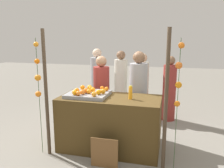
# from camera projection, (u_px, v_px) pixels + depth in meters

# --- Properties ---
(ground_plane) EXTENTS (24.00, 24.00, 0.00)m
(ground_plane) POSITION_uv_depth(u_px,v_px,m) (110.00, 148.00, 4.05)
(ground_plane) COLOR gray
(stall_counter) EXTENTS (1.72, 0.81, 0.94)m
(stall_counter) POSITION_uv_depth(u_px,v_px,m) (110.00, 123.00, 3.96)
(stall_counter) COLOR #4C3819
(stall_counter) RESTS_ON ground_plane
(orange_tray) EXTENTS (0.70, 0.62, 0.06)m
(orange_tray) POSITION_uv_depth(u_px,v_px,m) (88.00, 94.00, 3.95)
(orange_tray) COLOR gray
(orange_tray) RESTS_ON stall_counter
(orange_0) EXTENTS (0.09, 0.09, 0.09)m
(orange_0) POSITION_uv_depth(u_px,v_px,m) (75.00, 92.00, 3.76)
(orange_0) COLOR orange
(orange_0) RESTS_ON orange_tray
(orange_1) EXTENTS (0.09, 0.09, 0.09)m
(orange_1) POSITION_uv_depth(u_px,v_px,m) (94.00, 94.00, 3.65)
(orange_1) COLOR orange
(orange_1) RESTS_ON orange_tray
(orange_2) EXTENTS (0.08, 0.08, 0.08)m
(orange_2) POSITION_uv_depth(u_px,v_px,m) (90.00, 87.00, 4.17)
(orange_2) COLOR orange
(orange_2) RESTS_ON orange_tray
(orange_3) EXTENTS (0.08, 0.08, 0.08)m
(orange_3) POSITION_uv_depth(u_px,v_px,m) (106.00, 89.00, 4.05)
(orange_3) COLOR orange
(orange_3) RESTS_ON orange_tray
(orange_4) EXTENTS (0.09, 0.09, 0.09)m
(orange_4) POSITION_uv_depth(u_px,v_px,m) (86.00, 91.00, 3.89)
(orange_4) COLOR orange
(orange_4) RESTS_ON orange_tray
(orange_5) EXTENTS (0.09, 0.09, 0.09)m
(orange_5) POSITION_uv_depth(u_px,v_px,m) (103.00, 91.00, 3.84)
(orange_5) COLOR orange
(orange_5) RESTS_ON orange_tray
(orange_6) EXTENTS (0.09, 0.09, 0.09)m
(orange_6) POSITION_uv_depth(u_px,v_px,m) (93.00, 90.00, 3.95)
(orange_6) COLOR orange
(orange_6) RESTS_ON orange_tray
(orange_7) EXTENTS (0.08, 0.08, 0.08)m
(orange_7) POSITION_uv_depth(u_px,v_px,m) (89.00, 91.00, 3.85)
(orange_7) COLOR orange
(orange_7) RESTS_ON orange_tray
(orange_8) EXTENTS (0.09, 0.09, 0.09)m
(orange_8) POSITION_uv_depth(u_px,v_px,m) (82.00, 87.00, 4.15)
(orange_8) COLOR orange
(orange_8) RESTS_ON orange_tray
(orange_9) EXTENTS (0.08, 0.08, 0.08)m
(orange_9) POSITION_uv_depth(u_px,v_px,m) (91.00, 88.00, 4.10)
(orange_9) COLOR orange
(orange_9) RESTS_ON orange_tray
(orange_10) EXTENTS (0.09, 0.09, 0.09)m
(orange_10) POSITION_uv_depth(u_px,v_px,m) (77.00, 90.00, 3.90)
(orange_10) COLOR orange
(orange_10) RESTS_ON orange_tray
(orange_11) EXTENTS (0.08, 0.08, 0.08)m
(orange_11) POSITION_uv_depth(u_px,v_px,m) (99.00, 92.00, 3.78)
(orange_11) COLOR orange
(orange_11) RESTS_ON orange_tray
(orange_12) EXTENTS (0.07, 0.07, 0.07)m
(orange_12) POSITION_uv_depth(u_px,v_px,m) (102.00, 88.00, 4.13)
(orange_12) COLOR orange
(orange_12) RESTS_ON orange_tray
(orange_13) EXTENTS (0.08, 0.08, 0.08)m
(orange_13) POSITION_uv_depth(u_px,v_px,m) (78.00, 93.00, 3.73)
(orange_13) COLOR orange
(orange_13) RESTS_ON orange_tray
(orange_14) EXTENTS (0.08, 0.08, 0.08)m
(orange_14) POSITION_uv_depth(u_px,v_px,m) (83.00, 92.00, 3.80)
(orange_14) COLOR orange
(orange_14) RESTS_ON orange_tray
(juice_bottle) EXTENTS (0.06, 0.06, 0.23)m
(juice_bottle) POSITION_uv_depth(u_px,v_px,m) (130.00, 93.00, 3.72)
(juice_bottle) COLOR #FBA420
(juice_bottle) RESTS_ON stall_counter
(chalkboard_sign) EXTENTS (0.42, 0.03, 0.48)m
(chalkboard_sign) POSITION_uv_depth(u_px,v_px,m) (104.00, 153.00, 3.41)
(chalkboard_sign) COLOR brown
(chalkboard_sign) RESTS_ON ground_plane
(vendor_left) EXTENTS (0.32, 0.32, 1.59)m
(vendor_left) POSITION_uv_depth(u_px,v_px,m) (102.00, 98.00, 4.57)
(vendor_left) COLOR maroon
(vendor_left) RESTS_ON ground_plane
(vendor_right) EXTENTS (0.34, 0.34, 1.69)m
(vendor_right) POSITION_uv_depth(u_px,v_px,m) (138.00, 98.00, 4.40)
(vendor_right) COLOR #99999E
(vendor_right) RESTS_ON ground_plane
(crowd_person_0) EXTENTS (0.33, 0.33, 1.62)m
(crowd_person_0) POSITION_uv_depth(u_px,v_px,m) (121.00, 85.00, 5.73)
(crowd_person_0) COLOR beige
(crowd_person_0) RESTS_ON ground_plane
(crowd_person_1) EXTENTS (0.31, 0.31, 1.57)m
(crowd_person_1) POSITION_uv_depth(u_px,v_px,m) (142.00, 87.00, 5.61)
(crowd_person_1) COLOR beige
(crowd_person_1) RESTS_ON ground_plane
(crowd_person_2) EXTENTS (0.31, 0.31, 1.53)m
(crowd_person_2) POSITION_uv_depth(u_px,v_px,m) (169.00, 91.00, 5.33)
(crowd_person_2) COLOR maroon
(crowd_person_2) RESTS_ON ground_plane
(crowd_person_3) EXTENTS (0.34, 0.34, 1.67)m
(crowd_person_3) POSITION_uv_depth(u_px,v_px,m) (97.00, 84.00, 5.81)
(crowd_person_3) COLOR #99999E
(crowd_person_3) RESTS_ON ground_plane
(canopy_post_left) EXTENTS (0.06, 0.06, 2.07)m
(canopy_post_left) POSITION_uv_depth(u_px,v_px,m) (46.00, 94.00, 3.66)
(canopy_post_left) COLOR #473828
(canopy_post_left) RESTS_ON ground_plane
(canopy_post_right) EXTENTS (0.06, 0.06, 2.07)m
(canopy_post_right) POSITION_uv_depth(u_px,v_px,m) (166.00, 103.00, 3.19)
(canopy_post_right) COLOR #473828
(canopy_post_right) RESTS_ON ground_plane
(garland_strand_left) EXTENTS (0.11, 0.11, 1.93)m
(garland_strand_left) POSITION_uv_depth(u_px,v_px,m) (38.00, 74.00, 3.63)
(garland_strand_left) COLOR #2D4C23
(garland_strand_left) RESTS_ON ground_plane
(garland_strand_right) EXTENTS (0.11, 0.10, 1.93)m
(garland_strand_right) POSITION_uv_depth(u_px,v_px,m) (179.00, 76.00, 3.06)
(garland_strand_right) COLOR #2D4C23
(garland_strand_right) RESTS_ON ground_plane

